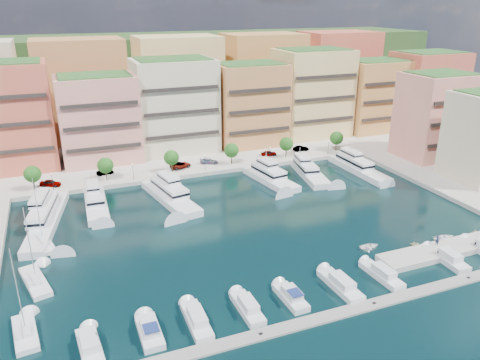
{
  "coord_description": "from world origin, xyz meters",
  "views": [
    {
      "loc": [
        -33.07,
        -75.53,
        41.24
      ],
      "look_at": [
        0.91,
        9.7,
        6.0
      ],
      "focal_mm": 35.0,
      "sensor_mm": 36.0,
      "label": 1
    }
  ],
  "objects_px": {
    "tender_2": "(444,238)",
    "car_4": "(269,153)",
    "cruiser_5": "(341,285)",
    "person_0": "(437,240)",
    "tree_0": "(32,174)",
    "car_5": "(301,148)",
    "sailboat_1": "(35,282)",
    "yacht_5": "(309,171)",
    "yacht_6": "(357,166)",
    "cruiser_1": "(150,332)",
    "car_1": "(105,172)",
    "sailboat_2": "(42,244)",
    "tree_2": "(171,158)",
    "yacht_2": "(169,194)",
    "tree_4": "(286,144)",
    "tender_0": "(370,247)",
    "tree_5": "(337,138)",
    "cruiser_0": "(90,347)",
    "yacht_0": "(46,217)",
    "yacht_4": "(269,177)",
    "tender_3": "(475,231)",
    "cruiser_8": "(448,259)",
    "car_2": "(181,165)",
    "lamppost_2": "(205,160)",
    "cruiser_6": "(382,275)",
    "lamppost_1": "(133,169)",
    "cruiser_4": "(291,297)",
    "car_3": "(209,161)",
    "car_0": "(50,183)",
    "cruiser_2": "(197,321)",
    "lamppost_0": "(52,179)",
    "lamppost_3": "(270,152)",
    "tree_1": "(105,165)",
    "sailboat_0": "(25,334)",
    "yacht_1": "(96,202)",
    "lamppost_4": "(329,145)",
    "tender_1": "(414,244)"
  },
  "relations": [
    {
      "from": "car_0",
      "to": "yacht_5",
      "type": "bearing_deg",
      "value": -79.63
    },
    {
      "from": "cruiser_2",
      "to": "tender_1",
      "type": "xyz_separation_m",
      "value": [
        42.69,
        6.44,
        -0.11
      ]
    },
    {
      "from": "yacht_4",
      "to": "tender_3",
      "type": "xyz_separation_m",
      "value": [
        24.63,
        -39.19,
        -0.71
      ]
    },
    {
      "from": "yacht_0",
      "to": "sailboat_1",
      "type": "relative_size",
      "value": 2.09
    },
    {
      "from": "tender_2",
      "to": "yacht_6",
      "type": "bearing_deg",
      "value": -11.92
    },
    {
      "from": "car_2",
      "to": "tree_2",
      "type": "bearing_deg",
      "value": 111.49
    },
    {
      "from": "tree_1",
      "to": "cruiser_4",
      "type": "relative_size",
      "value": 0.79
    },
    {
      "from": "yacht_4",
      "to": "person_0",
      "type": "height_order",
      "value": "yacht_4"
    },
    {
      "from": "cruiser_5",
      "to": "sailboat_1",
      "type": "relative_size",
      "value": 0.69
    },
    {
      "from": "tree_5",
      "to": "cruiser_5",
      "type": "height_order",
      "value": "tree_5"
    },
    {
      "from": "car_1",
      "to": "lamppost_3",
      "type": "bearing_deg",
      "value": -108.11
    },
    {
      "from": "lamppost_4",
      "to": "cruiser_0",
      "type": "distance_m",
      "value": 88.87
    },
    {
      "from": "tree_2",
      "to": "car_2",
      "type": "xyz_separation_m",
      "value": [
        2.77,
        2.08,
        -2.98
      ]
    },
    {
      "from": "lamppost_3",
      "to": "sailboat_0",
      "type": "bearing_deg",
      "value": -139.72
    },
    {
      "from": "yacht_0",
      "to": "cruiser_2",
      "type": "relative_size",
      "value": 3.23
    },
    {
      "from": "lamppost_1",
      "to": "cruiser_4",
      "type": "distance_m",
      "value": 57.45
    },
    {
      "from": "tree_5",
      "to": "yacht_6",
      "type": "bearing_deg",
      "value": -100.81
    },
    {
      "from": "yacht_5",
      "to": "cruiser_1",
      "type": "relative_size",
      "value": 2.63
    },
    {
      "from": "tree_4",
      "to": "tender_0",
      "type": "xyz_separation_m",
      "value": [
        -8.5,
        -49.52,
        -4.35
      ]
    },
    {
      "from": "tree_0",
      "to": "car_5",
      "type": "bearing_deg",
      "value": 2.79
    },
    {
      "from": "cruiser_4",
      "to": "person_0",
      "type": "relative_size",
      "value": 3.75
    },
    {
      "from": "tree_2",
      "to": "car_4",
      "type": "relative_size",
      "value": 1.32
    },
    {
      "from": "lamppost_2",
      "to": "cruiser_6",
      "type": "height_order",
      "value": "lamppost_2"
    },
    {
      "from": "yacht_6",
      "to": "cruiser_1",
      "type": "xyz_separation_m",
      "value": [
        -62.8,
        -43.81,
        -0.64
      ]
    },
    {
      "from": "car_5",
      "to": "cruiser_0",
      "type": "bearing_deg",
      "value": 139.78
    },
    {
      "from": "yacht_0",
      "to": "cruiser_5",
      "type": "xyz_separation_m",
      "value": [
        41.54,
        -41.12,
        -0.66
      ]
    },
    {
      "from": "yacht_1",
      "to": "tender_2",
      "type": "relative_size",
      "value": 4.37
    },
    {
      "from": "car_1",
      "to": "sailboat_2",
      "type": "bearing_deg",
      "value": 145.08
    },
    {
      "from": "lamppost_2",
      "to": "cruiser_6",
      "type": "xyz_separation_m",
      "value": [
        11.53,
        -55.79,
        -3.28
      ]
    },
    {
      "from": "tree_5",
      "to": "tender_0",
      "type": "bearing_deg",
      "value": -116.32
    },
    {
      "from": "sailboat_1",
      "to": "yacht_5",
      "type": "bearing_deg",
      "value": 22.78
    },
    {
      "from": "car_0",
      "to": "car_3",
      "type": "bearing_deg",
      "value": -64.27
    },
    {
      "from": "cruiser_4",
      "to": "car_3",
      "type": "relative_size",
      "value": 1.54
    },
    {
      "from": "lamppost_0",
      "to": "cruiser_2",
      "type": "xyz_separation_m",
      "value": [
        16.89,
        -55.79,
        -3.28
      ]
    },
    {
      "from": "tree_2",
      "to": "car_3",
      "type": "height_order",
      "value": "tree_2"
    },
    {
      "from": "yacht_0",
      "to": "tender_3",
      "type": "distance_m",
      "value": 83.09
    },
    {
      "from": "car_2",
      "to": "lamppost_1",
      "type": "bearing_deg",
      "value": 93.59
    },
    {
      "from": "lamppost_2",
      "to": "cruiser_8",
      "type": "distance_m",
      "value": 61.23
    },
    {
      "from": "cruiser_8",
      "to": "car_2",
      "type": "bearing_deg",
      "value": 116.69
    },
    {
      "from": "car_2",
      "to": "car_3",
      "type": "xyz_separation_m",
      "value": [
        7.81,
        0.54,
        -0.09
      ]
    },
    {
      "from": "tender_2",
      "to": "car_4",
      "type": "bearing_deg",
      "value": 9.1
    },
    {
      "from": "tender_3",
      "to": "car_2",
      "type": "relative_size",
      "value": 0.27
    },
    {
      "from": "yacht_6",
      "to": "person_0",
      "type": "xyz_separation_m",
      "value": [
        -11.08,
        -39.9,
        0.75
      ]
    },
    {
      "from": "tree_4",
      "to": "tender_3",
      "type": "relative_size",
      "value": 3.86
    },
    {
      "from": "tree_2",
      "to": "yacht_2",
      "type": "distance_m",
      "value": 15.6
    },
    {
      "from": "tender_0",
      "to": "yacht_2",
      "type": "bearing_deg",
      "value": 37.12
    },
    {
      "from": "cruiser_0",
      "to": "car_2",
      "type": "distance_m",
      "value": 66.32
    },
    {
      "from": "cruiser_5",
      "to": "car_4",
      "type": "bearing_deg",
      "value": 75.01
    },
    {
      "from": "cruiser_5",
      "to": "person_0",
      "type": "relative_size",
      "value": 4.79
    },
    {
      "from": "yacht_0",
      "to": "tender_0",
      "type": "distance_m",
      "value": 62.38
    }
  ]
}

